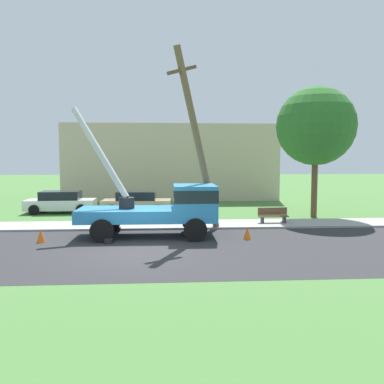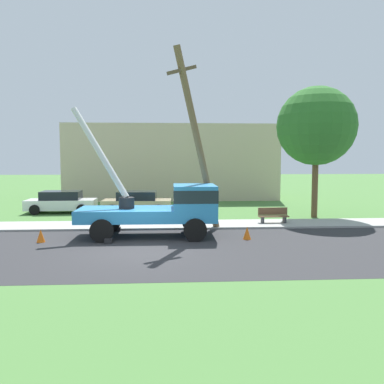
# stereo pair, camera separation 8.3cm
# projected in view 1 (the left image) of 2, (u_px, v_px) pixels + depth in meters

# --- Properties ---
(ground_plane) EXTENTS (120.00, 120.00, 0.00)m
(ground_plane) POSITION_uv_depth(u_px,v_px,m) (151.00, 210.00, 27.63)
(ground_plane) COLOR #477538
(road_asphalt) EXTENTS (80.00, 8.50, 0.01)m
(road_asphalt) POSITION_uv_depth(u_px,v_px,m) (140.00, 250.00, 15.70)
(road_asphalt) COLOR #2B2B2D
(road_asphalt) RESTS_ON ground
(sidewalk_strip) EXTENTS (80.00, 2.58, 0.10)m
(sidewalk_strip) POSITION_uv_depth(u_px,v_px,m) (147.00, 225.00, 21.20)
(sidewalk_strip) COLOR #9E9E99
(sidewalk_strip) RESTS_ON ground
(utility_truck) EXTENTS (6.76, 3.20, 5.98)m
(utility_truck) POSITION_uv_depth(u_px,v_px,m) (166.00, 206.00, 18.29)
(utility_truck) COLOR #2D84C6
(utility_truck) RESTS_ON ground
(leaning_utility_pole) EXTENTS (2.75, 2.51, 8.66)m
(leaning_utility_pole) POSITION_uv_depth(u_px,v_px,m) (197.00, 140.00, 19.09)
(leaning_utility_pole) COLOR brown
(leaning_utility_pole) RESTS_ON ground
(traffic_cone_ahead) EXTENTS (0.36, 0.36, 0.56)m
(traffic_cone_ahead) POSITION_uv_depth(u_px,v_px,m) (247.00, 233.00, 17.69)
(traffic_cone_ahead) COLOR orange
(traffic_cone_ahead) RESTS_ON ground
(traffic_cone_behind) EXTENTS (0.36, 0.36, 0.56)m
(traffic_cone_behind) POSITION_uv_depth(u_px,v_px,m) (41.00, 236.00, 17.04)
(traffic_cone_behind) COLOR orange
(traffic_cone_behind) RESTS_ON ground
(parked_sedan_white) EXTENTS (4.44, 2.09, 1.42)m
(parked_sedan_white) POSITION_uv_depth(u_px,v_px,m) (61.00, 202.00, 26.25)
(parked_sedan_white) COLOR silver
(parked_sedan_white) RESTS_ON ground
(parked_sedan_tan) EXTENTS (4.47, 2.14, 1.42)m
(parked_sedan_tan) POSITION_uv_depth(u_px,v_px,m) (137.00, 202.00, 26.10)
(parked_sedan_tan) COLOR tan
(parked_sedan_tan) RESTS_ON ground
(park_bench) EXTENTS (1.60, 0.45, 0.90)m
(park_bench) POSITION_uv_depth(u_px,v_px,m) (273.00, 216.00, 21.69)
(park_bench) COLOR brown
(park_bench) RESTS_ON ground
(roadside_tree_near) EXTENTS (4.67, 4.67, 7.80)m
(roadside_tree_near) POSITION_uv_depth(u_px,v_px,m) (316.00, 126.00, 23.88)
(roadside_tree_near) COLOR brown
(roadside_tree_near) RESTS_ON ground
(lowrise_building_backdrop) EXTENTS (18.00, 6.00, 6.40)m
(lowrise_building_backdrop) POSITION_uv_depth(u_px,v_px,m) (171.00, 162.00, 35.80)
(lowrise_building_backdrop) COLOR #C6B293
(lowrise_building_backdrop) RESTS_ON ground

